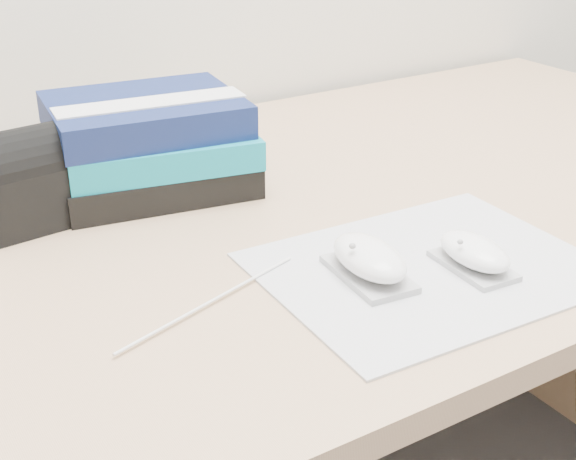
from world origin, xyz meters
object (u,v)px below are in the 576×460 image
desk (279,335)px  pouch (28,179)px  mouse_front (474,254)px  book_stack (150,144)px  mouse_rear (369,260)px

desk → pouch: pouch is taller
mouse_front → book_stack: size_ratio=0.35×
pouch → mouse_front: bearing=-45.4°
mouse_front → book_stack: 0.44m
mouse_front → pouch: size_ratio=0.71×
mouse_front → pouch: pouch is taller
mouse_rear → mouse_front: (0.10, -0.04, -0.00)m
mouse_front → mouse_rear: bearing=158.0°
mouse_rear → desk: bearing=78.7°
desk → pouch: 0.43m
pouch → book_stack: bearing=10.5°
mouse_front → book_stack: (-0.19, 0.39, 0.04)m
book_stack → mouse_rear: bearing=-75.9°
desk → book_stack: 0.34m
desk → mouse_front: bearing=-80.8°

